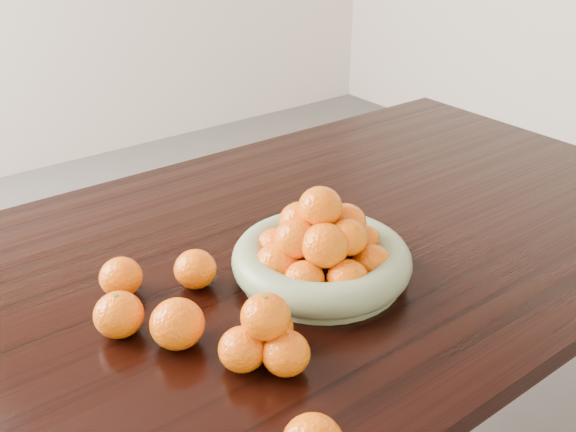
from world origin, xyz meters
TOP-DOWN VIEW (x-y plane):
  - dining_table at (0.00, 0.00)m, footprint 2.00×1.00m
  - fruit_bowl at (0.04, -0.12)m, footprint 0.32×0.32m
  - orange_pyramid at (-0.17, -0.25)m, footprint 0.13×0.13m
  - loose_orange_0 at (-0.32, -0.06)m, footprint 0.08×0.08m
  - loose_orange_1 at (-0.26, -0.14)m, footprint 0.08×0.08m
  - loose_orange_3 at (-0.27, 0.04)m, footprint 0.07×0.07m
  - loose_orange_4 at (-0.16, -0.01)m, footprint 0.07×0.07m

SIDE VIEW (x-z plane):
  - dining_table at x=0.00m, z-range 0.29..1.04m
  - loose_orange_3 at x=-0.27m, z-range 0.75..0.82m
  - loose_orange_4 at x=-0.16m, z-range 0.75..0.82m
  - loose_orange_0 at x=-0.32m, z-range 0.75..0.82m
  - loose_orange_1 at x=-0.26m, z-range 0.75..0.83m
  - orange_pyramid at x=-0.17m, z-range 0.74..0.85m
  - fruit_bowl at x=0.04m, z-range 0.71..0.89m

